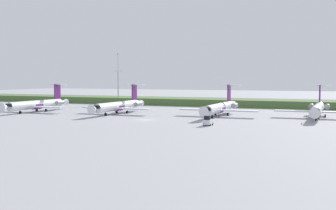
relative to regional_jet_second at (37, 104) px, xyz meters
name	(u,v)px	position (x,y,z in m)	size (l,w,h in m)	color
ground_plane	(184,112)	(43.78, 19.86, -2.54)	(500.00, 500.00, 0.00)	#939399
grass_berm	(214,102)	(43.78, 54.47, -1.17)	(320.00, 20.00, 2.74)	#4C6B38
regional_jet_second	(37,104)	(0.00, 0.00, 0.00)	(22.81, 31.00, 9.00)	silver
regional_jet_third	(119,106)	(28.01, 4.03, 0.00)	(22.81, 31.00, 9.00)	silver
regional_jet_fourth	(220,107)	(59.06, 8.19, 0.00)	(22.81, 31.00, 9.00)	silver
regional_jet_fifth	(318,109)	(85.55, 13.25, 0.00)	(22.81, 31.00, 9.00)	silver
antenna_mast	(118,83)	(3.38, 47.38, 6.44)	(4.40, 0.50, 21.56)	#B2B2B7
baggage_tug	(208,121)	(63.06, -16.61, -1.53)	(1.72, 3.20, 2.30)	silver
safety_cone_front_marker	(302,123)	(82.95, -5.80, -2.26)	(0.44, 0.44, 0.55)	orange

